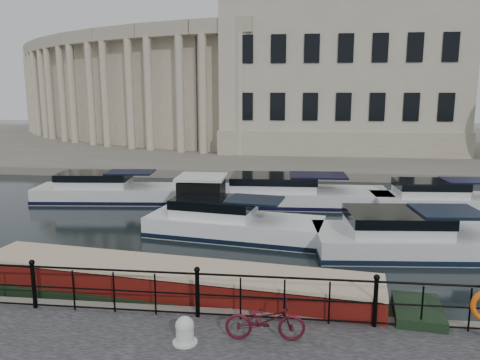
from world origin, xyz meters
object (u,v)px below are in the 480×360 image
mooring_bollard (185,331)px  narrowboat (173,295)px  bicycle (265,320)px  harbour_hut (202,202)px

mooring_bollard → narrowboat: (-0.95, 2.63, -0.46)m
bicycle → mooring_bollard: 1.68m
bicycle → narrowboat: bicycle is taller
bicycle → narrowboat: 3.52m
bicycle → narrowboat: size_ratio=0.12×
mooring_bollard → bicycle: bearing=11.3°
bicycle → mooring_bollard: (-1.64, -0.33, -0.17)m
bicycle → mooring_bollard: size_ratio=2.87×
bicycle → harbour_hut: size_ratio=0.60×
narrowboat → harbour_hut: harbour_hut is taller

